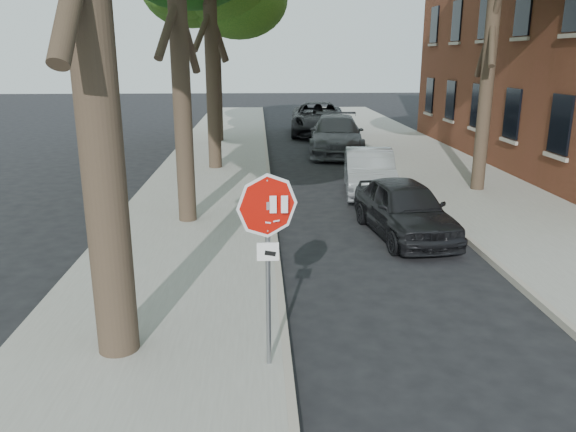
% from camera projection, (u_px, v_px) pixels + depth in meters
% --- Properties ---
extents(ground, '(120.00, 120.00, 0.00)m').
position_uv_depth(ground, '(321.00, 369.00, 7.61)').
color(ground, black).
rests_on(ground, ground).
extents(sidewalk_left, '(4.00, 55.00, 0.12)m').
position_uv_depth(sidewalk_left, '(209.00, 180.00, 18.99)').
color(sidewalk_left, gray).
rests_on(sidewalk_left, ground).
extents(sidewalk_right, '(4.00, 55.00, 0.12)m').
position_uv_depth(sidewalk_right, '(455.00, 177.00, 19.43)').
color(sidewalk_right, gray).
rests_on(sidewalk_right, ground).
extents(curb_left, '(0.12, 55.00, 0.13)m').
position_uv_depth(curb_left, '(269.00, 179.00, 19.10)').
color(curb_left, '#9E9384').
rests_on(curb_left, ground).
extents(curb_right, '(0.12, 55.00, 0.13)m').
position_uv_depth(curb_right, '(397.00, 178.00, 19.32)').
color(curb_right, '#9E9384').
rests_on(curb_right, ground).
extents(stop_sign, '(0.76, 0.34, 2.61)m').
position_uv_depth(stop_sign, '(268.00, 234.00, 7.02)').
color(stop_sign, gray).
rests_on(stop_sign, sidewalk_left).
extents(car_a, '(2.02, 4.09, 1.34)m').
position_uv_depth(car_a, '(405.00, 208.00, 13.12)').
color(car_a, black).
rests_on(car_a, ground).
extents(car_b, '(1.89, 4.22, 1.35)m').
position_uv_depth(car_b, '(369.00, 172.00, 17.26)').
color(car_b, '#9D9EA4').
rests_on(car_b, ground).
extents(car_c, '(2.90, 5.79, 1.61)m').
position_uv_depth(car_c, '(336.00, 135.00, 24.35)').
color(car_c, '#434448').
rests_on(car_c, ground).
extents(car_d, '(3.32, 6.40, 1.72)m').
position_uv_depth(car_d, '(318.00, 119.00, 30.27)').
color(car_d, black).
rests_on(car_d, ground).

